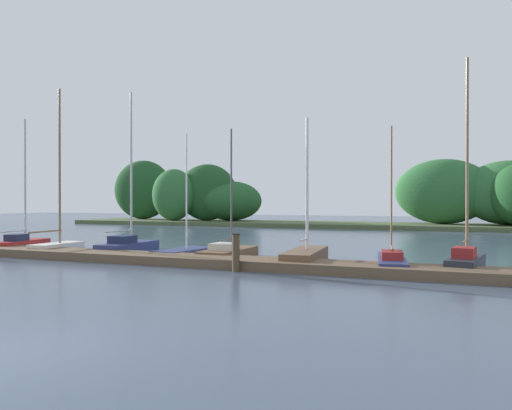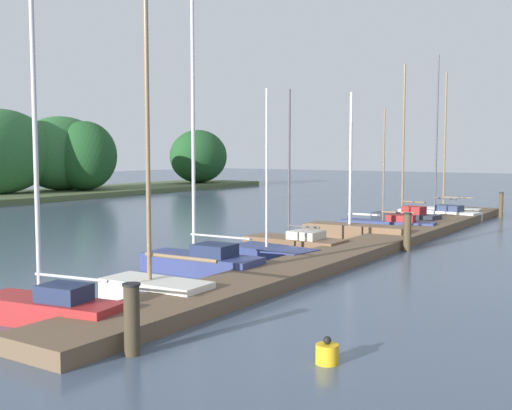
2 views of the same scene
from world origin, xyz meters
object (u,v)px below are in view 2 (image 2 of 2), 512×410
(sailboat_3, at_px, (268,251))
(sailboat_4, at_px, (293,241))
(sailboat_6, at_px, (387,224))
(sailboat_9, at_px, (445,207))
(mooring_piling_1, at_px, (407,232))
(channel_buoy_0, at_px, (327,353))
(sailboat_1, at_px, (152,281))
(sailboat_2, at_px, (199,259))
(mooring_piling_0, at_px, (132,319))
(sailboat_8, at_px, (438,212))
(sailboat_0, at_px, (46,304))
(sailboat_5, at_px, (352,230))
(sailboat_7, at_px, (405,215))
(mooring_piling_2, at_px, (501,205))

(sailboat_3, height_order, sailboat_4, sailboat_4)
(sailboat_6, distance_m, sailboat_9, 8.42)
(sailboat_4, xyz_separation_m, mooring_piling_1, (1.87, -3.51, 0.39))
(sailboat_3, xyz_separation_m, channel_buoy_0, (-8.19, -6.32, -0.05))
(mooring_piling_1, height_order, channel_buoy_0, mooring_piling_1)
(sailboat_3, height_order, channel_buoy_0, sailboat_3)
(sailboat_1, xyz_separation_m, channel_buoy_0, (-1.74, -5.47, -0.28))
(sailboat_2, xyz_separation_m, mooring_piling_0, (-6.41, -3.64, 0.22))
(sailboat_8, bearing_deg, sailboat_0, 98.87)
(sailboat_0, xyz_separation_m, sailboat_6, (18.06, -0.07, -0.11))
(sailboat_0, bearing_deg, sailboat_5, -98.92)
(sailboat_0, height_order, sailboat_3, sailboat_0)
(sailboat_7, distance_m, sailboat_8, 3.48)
(sailboat_4, bearing_deg, sailboat_1, 98.22)
(sailboat_7, bearing_deg, sailboat_0, 100.28)
(sailboat_8, distance_m, channel_buoy_0, 23.67)
(sailboat_4, xyz_separation_m, sailboat_8, (12.82, -1.16, 0.07))
(sailboat_3, relative_size, sailboat_5, 0.95)
(sailboat_3, bearing_deg, sailboat_5, -84.90)
(mooring_piling_1, bearing_deg, sailboat_9, 11.64)
(sailboat_2, bearing_deg, mooring_piling_1, -118.77)
(sailboat_2, height_order, sailboat_8, sailboat_8)
(sailboat_5, bearing_deg, sailboat_2, 82.04)
(sailboat_4, xyz_separation_m, sailboat_6, (6.87, -0.77, -0.00))
(sailboat_7, relative_size, channel_buoy_0, 16.24)
(sailboat_7, bearing_deg, sailboat_5, 99.85)
(sailboat_2, xyz_separation_m, sailboat_3, (3.24, -0.31, -0.19))
(sailboat_3, height_order, mooring_piling_1, sailboat_3)
(sailboat_1, relative_size, mooring_piling_0, 6.27)
(sailboat_0, relative_size, sailboat_8, 0.80)
(sailboat_0, distance_m, sailboat_5, 14.82)
(sailboat_4, distance_m, sailboat_5, 3.68)
(sailboat_7, height_order, mooring_piling_2, sailboat_7)
(mooring_piling_0, height_order, channel_buoy_0, mooring_piling_0)
(sailboat_5, height_order, mooring_piling_1, sailboat_5)
(sailboat_4, bearing_deg, mooring_piling_0, 107.86)
(sailboat_4, bearing_deg, sailboat_3, 98.07)
(sailboat_8, bearing_deg, channel_buoy_0, 113.19)
(sailboat_1, distance_m, sailboat_4, 8.56)
(sailboat_3, relative_size, sailboat_9, 0.71)
(sailboat_5, relative_size, sailboat_6, 1.10)
(sailboat_9, distance_m, mooring_piling_1, 13.70)
(sailboat_6, xyz_separation_m, sailboat_8, (5.95, -0.39, 0.08))
(sailboat_2, distance_m, sailboat_9, 20.58)
(sailboat_2, height_order, channel_buoy_0, sailboat_2)
(sailboat_8, bearing_deg, sailboat_1, 99.82)
(sailboat_1, height_order, mooring_piling_1, sailboat_1)
(sailboat_0, height_order, sailboat_9, sailboat_9)
(channel_buoy_0, bearing_deg, sailboat_6, 18.76)
(sailboat_9, bearing_deg, mooring_piling_2, 176.04)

